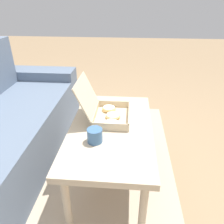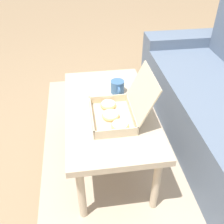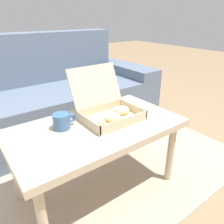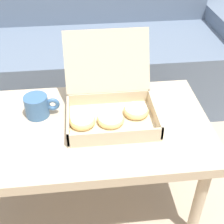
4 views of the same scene
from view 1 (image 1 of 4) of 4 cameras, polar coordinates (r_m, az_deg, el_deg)
The scene contains 5 objects.
ground_plane at distance 1.74m, azimuth -4.72°, elevation -16.54°, with size 12.00×12.00×0.00m, color #937756.
area_rug at distance 1.80m, azimuth -14.52°, elevation -15.41°, with size 2.29×1.81×0.01m, color tan.
coffee_table at distance 1.47m, azimuth -0.24°, elevation -5.55°, with size 0.96×0.54×0.46m.
pastry_box at distance 1.51m, azimuth -1.56°, elevation 0.16°, with size 0.33×0.35×0.28m.
coffee_mug at distance 1.29m, azimuth -4.49°, elevation -6.02°, with size 0.13×0.09×0.09m.
Camera 1 is at (-1.21, -0.24, 1.23)m, focal length 35.00 mm.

